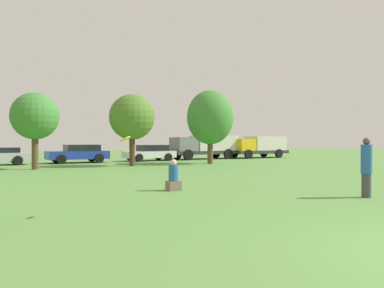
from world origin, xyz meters
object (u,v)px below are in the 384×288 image
object	(u,v)px
tree_1	(35,117)
tree_3	(210,118)
person_catcher	(366,167)
parked_car_blue	(79,153)
bystander_sitting	(173,178)
parked_car_white	(150,153)
delivery_truck_yellow	(259,146)
delivery_truck_grey	(205,146)
tree_2	(132,117)
frisbee	(125,139)

from	to	relation	value
tree_1	tree_3	xyz separation A→B (m)	(11.57, -0.52, 0.27)
person_catcher	parked_car_blue	distance (m)	21.67
bystander_sitting	tree_3	world-z (taller)	tree_3
parked_car_blue	parked_car_white	world-z (taller)	parked_car_blue
tree_1	delivery_truck_yellow	world-z (taller)	tree_1
tree_3	delivery_truck_grey	world-z (taller)	tree_3
person_catcher	tree_2	xyz separation A→B (m)	(-1.00, 16.13, 2.27)
delivery_truck_yellow	tree_1	bearing A→B (deg)	12.23
person_catcher	frisbee	bearing A→B (deg)	-0.27
tree_1	parked_car_blue	bearing A→B (deg)	54.80
parked_car_white	delivery_truck_yellow	xyz separation A→B (m)	(11.15, -0.24, 0.49)
delivery_truck_grey	tree_2	bearing A→B (deg)	30.07
tree_1	person_catcher	bearing A→B (deg)	-67.13
tree_2	parked_car_white	distance (m)	6.74
parked_car_white	delivery_truck_grey	world-z (taller)	delivery_truck_grey
person_catcher	bystander_sitting	bearing A→B (deg)	-37.65
tree_3	delivery_truck_yellow	xyz separation A→B (m)	(8.97, 5.37, -2.13)
bystander_sitting	parked_car_blue	bearing A→B (deg)	86.71
tree_2	delivery_truck_yellow	world-z (taller)	tree_2
delivery_truck_grey	frisbee	bearing A→B (deg)	52.96
tree_3	parked_car_white	world-z (taller)	tree_3
bystander_sitting	tree_2	distance (m)	12.68
tree_2	parked_car_white	bearing A→B (deg)	55.64
delivery_truck_yellow	tree_3	bearing A→B (deg)	29.85
tree_3	parked_car_white	xyz separation A→B (m)	(-2.18, 5.61, -2.62)
parked_car_blue	delivery_truck_grey	bearing A→B (deg)	179.52
parked_car_white	tree_3	bearing A→B (deg)	110.20
tree_3	delivery_truck_grey	xyz separation A→B (m)	(3.25, 5.85, -2.09)
person_catcher	tree_3	bearing A→B (deg)	-99.34
tree_2	parked_car_white	xyz separation A→B (m)	(3.54, 5.18, -2.48)
tree_1	delivery_truck_grey	xyz separation A→B (m)	(14.81, 5.34, -1.82)
tree_1	parked_car_white	distance (m)	10.93
tree_3	tree_1	bearing A→B (deg)	177.44
frisbee	bystander_sitting	world-z (taller)	frisbee
frisbee	parked_car_blue	distance (m)	20.87
tree_2	delivery_truck_yellow	xyz separation A→B (m)	(14.69, 4.93, -1.99)
parked_car_blue	parked_car_white	size ratio (longest dim) A/B	1.06
parked_car_blue	delivery_truck_grey	distance (m)	11.14
tree_2	delivery_truck_grey	world-z (taller)	tree_2
tree_1	parked_car_blue	distance (m)	6.80
bystander_sitting	parked_car_blue	world-z (taller)	parked_car_blue
parked_car_white	parked_car_blue	bearing A→B (deg)	-2.35
frisbee	parked_car_white	distance (m)	22.51
tree_3	parked_car_blue	world-z (taller)	tree_3
person_catcher	frisbee	xyz separation A→B (m)	(-6.99, 0.94, 0.80)
parked_car_blue	bystander_sitting	bearing A→B (deg)	85.64
tree_3	person_catcher	bearing A→B (deg)	-106.76
bystander_sitting	delivery_truck_grey	xyz separation A→B (m)	(12.12, 17.39, 0.78)
person_catcher	tree_1	distance (m)	17.73
tree_3	delivery_truck_yellow	distance (m)	10.67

